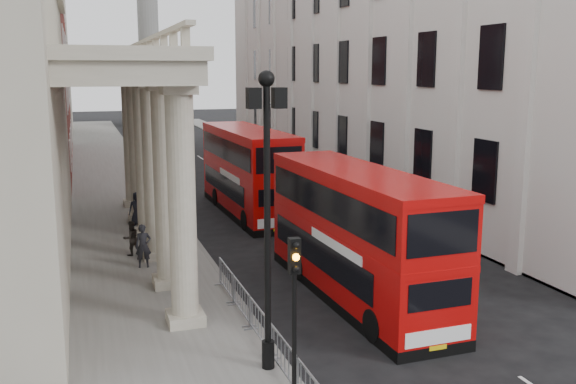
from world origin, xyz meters
The scene contains 17 objects.
sidewalk_west centered at (-3.00, 30.00, 0.06)m, with size 6.00×140.00×0.12m, color slate.
sidewalk_east centered at (13.50, 30.00, 0.06)m, with size 3.00×140.00×0.12m, color slate.
kerb centered at (-0.05, 30.00, 0.07)m, with size 0.20×140.00×0.14m, color slate.
brick_building centered at (-10.50, 48.00, 11.00)m, with size 9.00×32.00×22.00m, color maroon.
west_building_far centered at (-10.50, 80.00, 10.00)m, with size 9.00×30.00×20.00m, color #A09986.
east_building centered at (16.00, 32.00, 12.50)m, with size 8.00×55.00×25.00m, color silver.
monument_column centered at (6.00, 92.00, 15.98)m, with size 8.00×8.00×54.20m.
lamp_post_south centered at (-0.60, 4.00, 4.91)m, with size 1.05×0.44×8.32m.
lamp_post_mid centered at (-0.60, 20.00, 4.91)m, with size 1.05×0.44×8.32m.
lamp_post_north centered at (-0.60, 36.00, 4.91)m, with size 1.05×0.44×8.32m.
traffic_light centered at (-0.50, 1.98, 3.11)m, with size 0.28×0.33×4.30m.
crowd_barriers centered at (-0.35, 2.23, 0.67)m, with size 0.50×18.75×1.10m.
bus_near centered at (4.27, 8.85, 2.55)m, with size 3.04×11.37×4.88m.
bus_far centered at (4.11, 24.24, 2.65)m, with size 3.10×11.80×5.07m.
pedestrian_a centered at (-2.98, 14.79, 1.05)m, with size 0.68×0.45×1.87m, color black.
pedestrian_b centered at (-3.33, 16.82, 0.92)m, with size 0.77×0.60×1.59m, color #2A2521.
pedestrian_c centered at (-2.53, 22.77, 1.03)m, with size 0.89×0.58×1.82m, color black.
Camera 1 is at (-5.37, -12.31, 8.42)m, focal length 40.00 mm.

